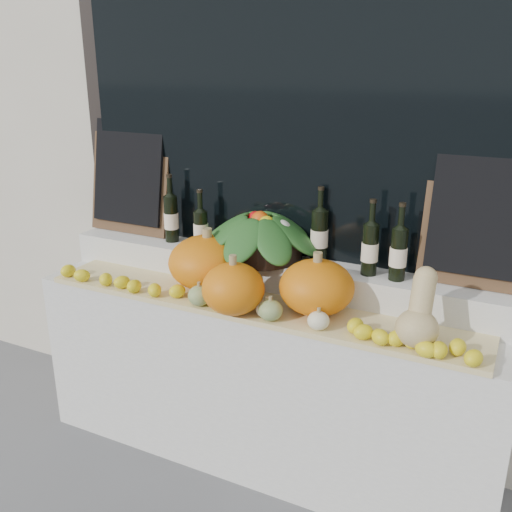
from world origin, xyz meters
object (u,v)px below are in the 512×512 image
butternut_squash (419,316)px  wine_bottle_tall (319,235)px  produce_bowl (260,234)px  pumpkin_left (208,262)px  pumpkin_right (317,287)px

butternut_squash → wine_bottle_tall: 0.69m
produce_bowl → wine_bottle_tall: size_ratio=1.75×
produce_bowl → butternut_squash: bearing=-20.8°
pumpkin_left → butternut_squash: size_ratio=1.28×
pumpkin_right → produce_bowl: (-0.38, 0.22, 0.13)m
butternut_squash → produce_bowl: (-0.84, 0.32, 0.13)m
pumpkin_left → butternut_squash: butternut_squash is taller
wine_bottle_tall → produce_bowl: bearing=-166.5°
pumpkin_right → butternut_squash: 0.47m
wine_bottle_tall → pumpkin_right: bearing=-71.0°
pumpkin_right → wine_bottle_tall: size_ratio=0.90×
produce_bowl → wine_bottle_tall: bearing=13.5°
pumpkin_left → wine_bottle_tall: (0.48, 0.24, 0.13)m
butternut_squash → produce_bowl: bearing=159.2°
pumpkin_left → produce_bowl: (0.19, 0.18, 0.12)m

